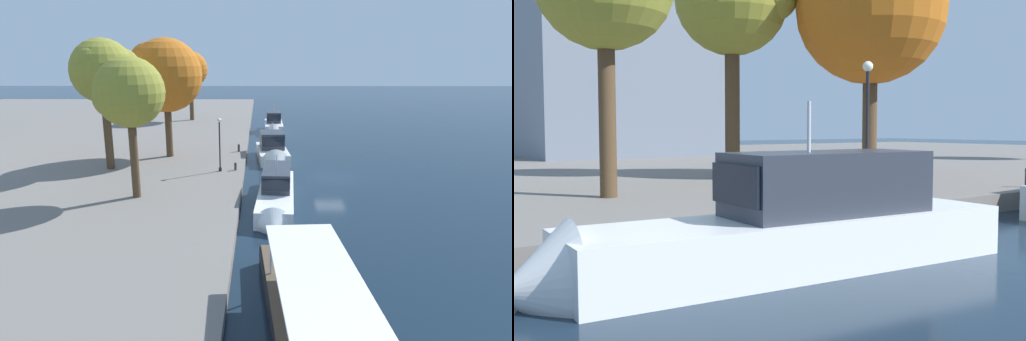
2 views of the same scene
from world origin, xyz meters
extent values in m
cube|color=slate|center=(0.00, 34.91, 0.32)|extent=(120.00, 55.00, 0.65)
cube|color=white|center=(-6.76, 4.92, 0.33)|extent=(9.97, 3.08, 1.61)
cone|color=white|center=(-12.06, 5.29, 0.33)|extent=(1.36, 2.35, 2.27)
cube|color=#2D333D|center=(-6.03, 4.87, 1.80)|extent=(4.54, 2.22, 1.33)
cube|color=black|center=(-7.74, 4.99, 1.86)|extent=(1.30, 1.87, 0.80)
cylinder|color=silver|center=(-6.52, 4.90, 3.00)|extent=(0.08, 0.08, 1.07)
cylinder|color=#2D2D33|center=(0.09, 8.14, 0.90)|extent=(0.21, 0.21, 0.50)
sphere|color=#2D2D33|center=(0.09, 8.14, 1.20)|extent=(0.23, 0.23, 0.23)
cylinder|color=black|center=(-0.24, 9.41, 2.73)|extent=(0.12, 0.12, 4.17)
sphere|color=white|center=(-0.24, 9.41, 4.97)|extent=(0.35, 0.35, 0.35)
cylinder|color=black|center=(-0.24, 9.41, 0.80)|extent=(0.26, 0.26, 0.30)
cylinder|color=#4C3823|center=(5.32, 14.76, 3.21)|extent=(0.66, 0.66, 5.11)
sphere|color=#BC6019|center=(5.32, 14.76, 8.31)|extent=(6.78, 6.78, 6.78)
cylinder|color=#4C3823|center=(0.63, 18.95, 3.79)|extent=(0.69, 0.69, 6.28)
cylinder|color=#4C3823|center=(-7.11, 14.57, 3.36)|extent=(0.56, 0.56, 5.43)
camera|label=1|loc=(-35.72, 6.08, 10.22)|focal=30.57mm
camera|label=2|loc=(-14.79, -4.98, 2.99)|focal=42.96mm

